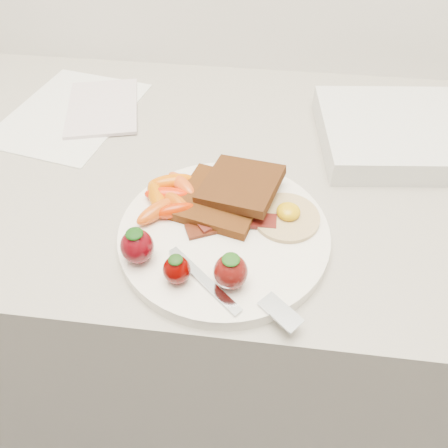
# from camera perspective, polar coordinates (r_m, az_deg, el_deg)

# --- Properties ---
(counter) EXTENTS (2.00, 0.60, 0.90)m
(counter) POSITION_cam_1_polar(r_m,az_deg,el_deg) (1.03, -0.20, -11.70)
(counter) COLOR gray
(counter) RESTS_ON ground
(plate) EXTENTS (0.27, 0.27, 0.02)m
(plate) POSITION_cam_1_polar(r_m,az_deg,el_deg) (0.56, 0.00, -1.32)
(plate) COLOR white
(plate) RESTS_ON counter
(toast_lower) EXTENTS (0.13, 0.13, 0.01)m
(toast_lower) POSITION_cam_1_polar(r_m,az_deg,el_deg) (0.58, -0.52, 3.19)
(toast_lower) COLOR black
(toast_lower) RESTS_ON plate
(toast_upper) EXTENTS (0.12, 0.12, 0.02)m
(toast_upper) POSITION_cam_1_polar(r_m,az_deg,el_deg) (0.59, 2.20, 5.14)
(toast_upper) COLOR black
(toast_upper) RESTS_ON toast_lower
(fried_egg) EXTENTS (0.09, 0.09, 0.02)m
(fried_egg) POSITION_cam_1_polar(r_m,az_deg,el_deg) (0.57, 8.20, 1.10)
(fried_egg) COLOR beige
(fried_egg) RESTS_ON plate
(bacon_strips) EXTENTS (0.12, 0.09, 0.01)m
(bacon_strips) POSITION_cam_1_polar(r_m,az_deg,el_deg) (0.56, 0.97, 0.77)
(bacon_strips) COLOR #310602
(bacon_strips) RESTS_ON plate
(baby_carrots) EXTENTS (0.08, 0.11, 0.02)m
(baby_carrots) POSITION_cam_1_polar(r_m,az_deg,el_deg) (0.59, -7.26, 3.61)
(baby_carrots) COLOR red
(baby_carrots) RESTS_ON plate
(strawberries) EXTENTS (0.15, 0.06, 0.05)m
(strawberries) POSITION_cam_1_polar(r_m,az_deg,el_deg) (0.50, -5.68, -4.75)
(strawberries) COLOR #52040B
(strawberries) RESTS_ON plate
(fork) EXTENTS (0.16, 0.10, 0.00)m
(fork) POSITION_cam_1_polar(r_m,az_deg,el_deg) (0.49, 1.78, -9.08)
(fork) COLOR silver
(fork) RESTS_ON plate
(paper_sheet) EXTENTS (0.24, 0.29, 0.00)m
(paper_sheet) POSITION_cam_1_polar(r_m,az_deg,el_deg) (0.84, -19.39, 13.57)
(paper_sheet) COLOR white
(paper_sheet) RESTS_ON counter
(notepad) EXTENTS (0.16, 0.20, 0.01)m
(notepad) POSITION_cam_1_polar(r_m,az_deg,el_deg) (0.83, -15.56, 14.51)
(notepad) COLOR silver
(notepad) RESTS_ON paper_sheet
(appliance) EXTENTS (0.29, 0.24, 0.04)m
(appliance) POSITION_cam_1_polar(r_m,az_deg,el_deg) (0.77, 22.72, 10.95)
(appliance) COLOR silver
(appliance) RESTS_ON counter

